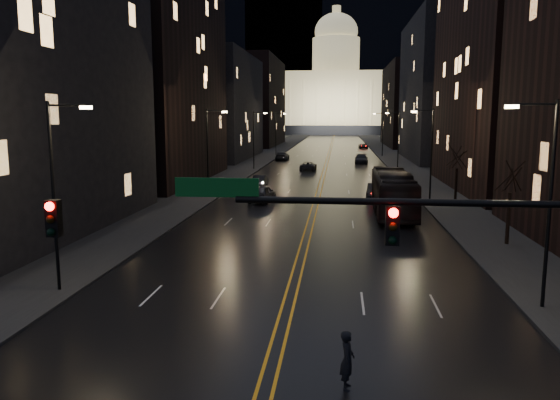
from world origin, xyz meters
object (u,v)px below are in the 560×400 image
(bus, at_px, (393,193))
(oncoming_car_b, at_px, (260,181))
(oncoming_car_a, at_px, (262,193))
(pedestrian_a, at_px, (347,360))
(traffic_signal, at_px, (490,247))
(receding_car_a, at_px, (376,191))

(bus, distance_m, oncoming_car_b, 22.20)
(oncoming_car_a, relative_size, pedestrian_a, 2.70)
(traffic_signal, xyz_separation_m, oncoming_car_a, (-11.17, 38.29, -4.25))
(bus, bearing_deg, traffic_signal, -90.54)
(oncoming_car_a, distance_m, receding_car_a, 11.72)
(traffic_signal, bearing_deg, receding_car_a, 90.01)
(oncoming_car_b, bearing_deg, bus, 128.14)
(traffic_signal, height_order, bus, traffic_signal)
(oncoming_car_b, distance_m, pedestrian_a, 48.97)
(pedestrian_a, bearing_deg, bus, -4.87)
(receding_car_a, bearing_deg, bus, -77.89)
(oncoming_car_b, xyz_separation_m, receding_car_a, (13.04, -8.33, 0.08))
(bus, bearing_deg, oncoming_car_b, 129.88)
(receding_car_a, bearing_deg, oncoming_car_b, 153.88)
(oncoming_car_a, height_order, oncoming_car_b, oncoming_car_a)
(traffic_signal, xyz_separation_m, receding_car_a, (-0.00, 41.84, -4.34))
(bus, relative_size, receding_car_a, 2.82)
(traffic_signal, xyz_separation_m, oncoming_car_b, (-13.04, 50.17, -4.42))
(traffic_signal, height_order, oncoming_car_a, traffic_signal)
(traffic_signal, distance_m, pedestrian_a, 5.81)
(bus, xyz_separation_m, oncoming_car_a, (-12.05, 5.37, -0.96))
(receding_car_a, bearing_deg, oncoming_car_a, -155.92)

